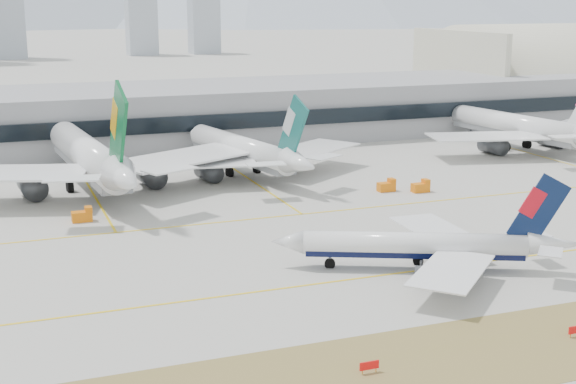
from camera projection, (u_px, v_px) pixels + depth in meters
name	position (u px, v px, depth m)	size (l,w,h in m)	color
ground	(301.00, 273.00, 114.82)	(3000.00, 3000.00, 0.00)	#A09E96
taxiing_airliner	(425.00, 246.00, 115.41)	(41.36, 35.13, 14.76)	white
widebody_eva	(91.00, 159.00, 162.58)	(70.47, 69.21, 25.21)	white
widebody_cathay	(245.00, 151.00, 177.35)	(55.91, 55.50, 20.32)	white
widebody_china_air	(521.00, 128.00, 207.39)	(60.57, 59.82, 21.82)	white
terminal	(146.00, 115.00, 217.57)	(280.00, 43.10, 15.00)	gray
hangar	(561.00, 107.00, 290.50)	(91.00, 60.00, 60.00)	beige
hold_sign_left	(369.00, 366.00, 83.80)	(2.20, 0.15, 1.35)	red
gse_b	(83.00, 216.00, 141.27)	(3.55, 2.00, 2.60)	orange
gse_extra	(421.00, 187.00, 162.93)	(3.55, 2.00, 2.60)	orange
gse_c	(387.00, 186.00, 163.59)	(3.55, 2.00, 2.60)	orange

